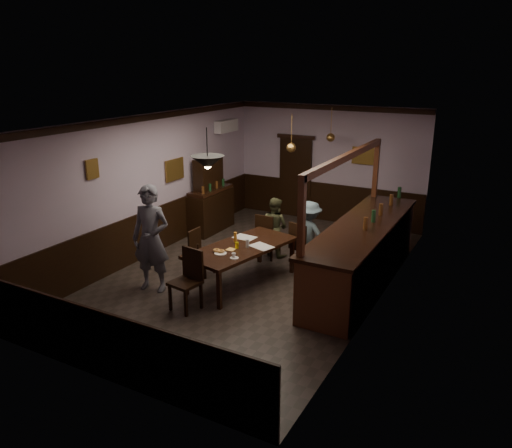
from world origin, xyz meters
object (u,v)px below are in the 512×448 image
Objects in this scene: chair_side at (199,250)px; pendant_brass_mid at (291,148)px; bar_counter at (362,252)px; chair_far_right at (301,244)px; person_seated_right at (309,234)px; chair_near at (188,277)px; sideboard at (210,202)px; dining_table at (241,249)px; person_seated_left at (275,227)px; soda_can at (237,245)px; person_standing at (151,239)px; coffee_cup at (234,255)px; pendant_iron at (208,162)px; pendant_brass_far at (331,138)px; chair_far_left at (267,235)px.

chair_side is 1.12× the size of pendant_brass_mid.
bar_counter reaches higher than chair_side.
pendant_brass_mid is at bearing -36.56° from chair_far_right.
chair_side is 2.24m from person_seated_right.
bar_counter is (2.26, 2.39, 0.04)m from chair_near.
sideboard is at bearing -9.19° from person_seated_right.
dining_table is 2.26× the size of chair_near.
person_seated_left is 10.69× the size of soda_can.
person_standing is 3.19m from person_seated_right.
dining_table is 3.23m from sideboard.
person_seated_right is 1.24m from bar_counter.
pendant_brass_mid reaches higher than bar_counter.
soda_can is (-0.01, -0.15, 0.12)m from dining_table.
person_seated_left is at bearing -4.42° from person_seated_right.
coffee_cup is at bearing 65.60° from chair_near.
bar_counter reaches higher than person_seated_left.
chair_far_right is at bearing 36.26° from person_standing.
coffee_cup is (0.29, -2.18, 0.16)m from person_seated_left.
pendant_brass_mid is (0.25, 2.74, -0.14)m from pendant_iron.
chair_near is 0.53× the size of person_standing.
person_seated_right is at bearing 77.41° from chair_near.
chair_near is 8.69× the size of soda_can.
person_seated_left is 1.70m from pendant_brass_mid.
chair_near is at bearing -102.85° from pendant_iron.
person_standing is at bearing -147.20° from bar_counter.
pendant_brass_far is (0.45, 4.54, -0.14)m from pendant_iron.
person_standing reaches higher than coffee_cup.
pendant_iron is at bearing 0.15° from person_standing.
coffee_cup is at bearing -87.76° from pendant_brass_mid.
chair_far_left is at bearing 95.93° from chair_near.
dining_table is 4.09m from pendant_brass_far.
pendant_brass_mid is at bearing 54.34° from person_standing.
person_seated_left is (0.05, 0.28, 0.10)m from chair_far_left.
person_seated_right is 1.68× the size of pendant_brass_far.
person_seated_left is 1.58× the size of pendant_brass_mid.
pendant_brass_far reaches higher than bar_counter.
coffee_cup is at bearing 103.06° from chair_far_left.
chair_far_left is 1.00× the size of chair_far_right.
coffee_cup is 0.12× the size of pendant_iron.
bar_counter is (4.20, -1.23, -0.11)m from sideboard.
person_seated_right reaches higher than chair_far_left.
person_seated_left is at bearing -26.40° from chair_side.
pendant_brass_far is at bearing 100.92° from coffee_cup.
pendant_iron is 2.76m from pendant_brass_mid.
pendant_iron is at bearing 85.85° from chair_near.
soda_can is at bearing 22.64° from person_standing.
person_standing reaches higher than person_seated_right.
chair_near is 2.90m from person_seated_right.
person_seated_right is 2.08m from coffee_cup.
chair_far_right is (0.86, -0.19, 0.00)m from chair_far_left.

